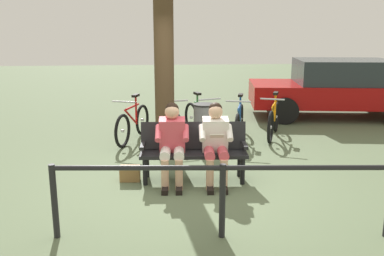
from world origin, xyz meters
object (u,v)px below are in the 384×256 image
Objects in this scene: bench at (194,147)px; handbag at (130,173)px; litter_bin at (204,127)px; bicycle_silver at (274,120)px; bicycle_orange at (239,123)px; bicycle_green at (171,123)px; tree_trunk at (164,52)px; parked_car at (337,87)px; person_reading at (216,140)px; bicycle_blue at (133,124)px; person_companion at (172,140)px; bicycle_purple at (201,121)px.

bench is 1.04m from handbag.
litter_bin is 0.55× the size of bicycle_silver.
bicycle_green is (1.39, -0.16, 0.00)m from bicycle_orange.
handbag is 0.08× the size of tree_trunk.
bicycle_orange is (-2.10, -2.19, 0.24)m from handbag.
bicycle_green is 4.73m from parked_car.
person_reading is 4.00× the size of handbag.
person_reading is at bearing 89.06° from litter_bin.
litter_bin is 0.53× the size of bicycle_orange.
bench is 0.99× the size of bicycle_orange.
tree_trunk is at bearing 40.03° from parked_car.
bicycle_green is 0.38× the size of parked_car.
parked_car reaches higher than handbag.
parked_car reaches higher than bicycle_blue.
parked_car is (-3.74, -4.43, 0.11)m from person_reading.
person_reading is 0.27× the size of parked_car.
litter_bin is at bearing -87.46° from person_reading.
bicycle_green reaches higher than handbag.
person_companion is at bearing 69.06° from litter_bin.
litter_bin is at bearing 83.02° from bicycle_blue.
bicycle_orange reaches higher than handbag.
bicycle_blue reaches higher than bench.
person_companion is (0.33, 0.14, 0.16)m from bench.
bicycle_silver is 2.16m from bicycle_green.
bicycle_blue is at bearing -70.41° from person_companion.
bicycle_silver is at bearing 78.04° from bicycle_green.
bicycle_purple is 0.64m from bicycle_green.
person_reading is at bearing -9.94° from bicycle_silver.
bicycle_silver is (-2.23, -2.50, -0.30)m from person_companion.
bicycle_orange is 1.02× the size of bicycle_blue.
bicycle_green is (-0.07, -2.48, -0.30)m from person_companion.
bicycle_silver is at bearing -154.27° from litter_bin.
person_reading is 3.01m from bicycle_silver.
person_companion is 0.85m from handbag.
litter_bin is at bearing -20.57° from bicycle_purple.
bicycle_purple is at bearing -118.37° from handbag.
person_reading reaches higher than bench.
person_reading is 1.80m from litter_bin.
person_companion is 2.56m from bicycle_blue.
bench is 2.49m from bicycle_purple.
bicycle_blue is at bearing -27.03° from litter_bin.
bicycle_orange is (-1.53, -0.72, -1.48)m from tree_trunk.
handbag is at bearing -28.27° from bicycle_silver.
bicycle_silver is at bearing 111.02° from bicycle_blue.
parked_car is at bearing -126.71° from person_reading.
tree_trunk reaches higher than parked_car.
person_reading reaches higher than bicycle_green.
bicycle_purple is (-0.70, -2.60, -0.30)m from person_companion.
bicycle_silver is at bearing 67.51° from bicycle_purple.
bicycle_blue is (0.71, -2.45, -0.30)m from person_companion.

